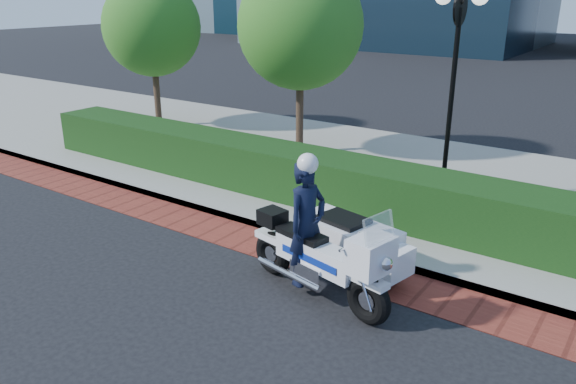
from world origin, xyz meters
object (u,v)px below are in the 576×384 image
Objects in this scene: tree_b at (300,26)px; police_motorcycle at (330,241)px; lamppost at (455,64)px; tree_a at (152,27)px.

tree_b is 1.84× the size of police_motorcycle.
lamppost is 0.86× the size of tree_b.
lamppost is 4.71m from tree_b.
tree_a is at bearing 162.38° from police_motorcycle.
lamppost is 4.83m from police_motorcycle.
tree_b is at bearing 139.69° from police_motorcycle.
tree_b reaches higher than tree_a.
tree_b is at bearing 163.89° from lamppost.
lamppost is at bearing 99.49° from police_motorcycle.
tree_b is 7.55m from police_motorcycle.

